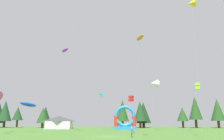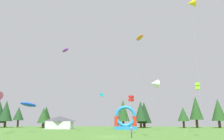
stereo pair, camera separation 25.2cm
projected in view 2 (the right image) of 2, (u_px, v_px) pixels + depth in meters
The scene contains 22 objects.
ground_plane at pixel (109, 137), 37.54m from camera, with size 120.00×120.00×0.00m, color #47752D.
kite_white_delta at pixel (154, 83), 58.12m from camera, with size 2.46×4.14×12.49m.
kite_purple_parafoil at pixel (65, 50), 54.04m from camera, with size 4.81×6.70×18.80m.
kite_blue_parafoil at pixel (28, 104), 52.73m from camera, with size 4.15×3.04×6.92m.
kite_cyan_box at pixel (102, 95), 60.70m from camera, with size 1.27×3.36×9.38m.
kite_orange_parafoil at pixel (140, 38), 35.99m from camera, with size 2.18×5.76×15.33m.
kite_lime_box at pixel (197, 86), 38.80m from camera, with size 2.87×1.10×8.67m.
kite_yellow_delta at pixel (192, 3), 46.72m from camera, with size 2.38×4.88×26.27m.
kite_red_box at pixel (131, 99), 47.83m from camera, with size 1.85×2.31×7.48m.
person_far_side at pixel (131, 132), 35.64m from camera, with size 0.30×0.30×1.55m.
inflatable_blue_arch at pixel (126, 121), 65.39m from camera, with size 6.08×3.85×6.55m.
festival_tent at pixel (60, 122), 70.06m from camera, with size 7.48×4.00×3.76m.
tree_row_1 at pixel (6, 111), 83.78m from camera, with size 4.58×4.58×9.45m.
tree_row_2 at pixel (19, 114), 84.27m from camera, with size 3.70×3.70×7.26m.
tree_row_3 at pixel (46, 114), 84.26m from camera, with size 3.90×3.90×7.33m.
tree_row_4 at pixel (44, 115), 81.11m from camera, with size 4.14×4.14×6.88m.
tree_row_5 at pixel (123, 111), 78.43m from camera, with size 4.24×4.24×9.18m.
tree_row_6 at pixel (141, 111), 79.42m from camera, with size 4.30×4.30×8.88m.
tree_row_7 at pixel (144, 113), 81.74m from camera, with size 5.09×5.09×8.71m.
tree_row_8 at pixel (183, 114), 80.50m from camera, with size 3.92×3.92×6.87m.
tree_row_9 at pixel (196, 108), 80.58m from camera, with size 4.58×4.58×10.67m.
tree_row_10 at pixel (218, 110), 79.66m from camera, with size 4.73×4.73×9.77m.
Camera 2 is at (3.22, -38.81, 2.68)m, focal length 37.72 mm.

